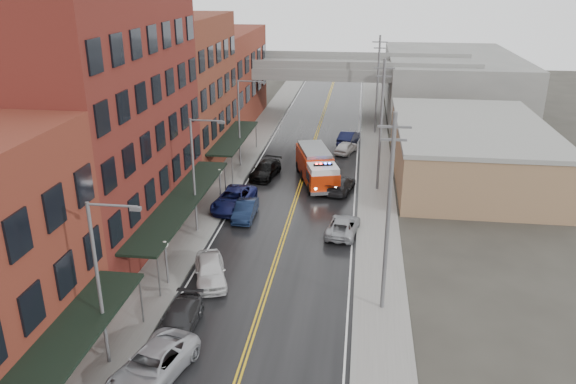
{
  "coord_description": "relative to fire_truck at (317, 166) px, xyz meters",
  "views": [
    {
      "loc": [
        5.44,
        -14.25,
        18.71
      ],
      "look_at": [
        0.1,
        25.77,
        3.0
      ],
      "focal_mm": 35.0,
      "sensor_mm": 36.0,
      "label": 1
    }
  ],
  "objects": [
    {
      "name": "brick_building_far",
      "position": [
        -14.76,
        21.78,
        4.32
      ],
      "size": [
        9.0,
        20.0,
        12.0
      ],
      "primitive_type": "cube",
      "color": "maroon",
      "rests_on": "ground"
    },
    {
      "name": "parked_car_left_7",
      "position": [
        -5.12,
        1.01,
        -0.94
      ],
      "size": [
        2.92,
        5.39,
        1.48
      ],
      "primitive_type": "imported",
      "rotation": [
        0.0,
        0.0,
        -0.17
      ],
      "color": "black",
      "rests_on": "ground"
    },
    {
      "name": "awning_2",
      "position": [
        -8.95,
        4.28,
        1.3
      ],
      "size": [
        2.6,
        13.0,
        3.09
      ],
      "color": "black",
      "rests_on": "ground"
    },
    {
      "name": "street_lamp_2",
      "position": [
        -8.01,
        3.78,
        3.5
      ],
      "size": [
        2.64,
        0.22,
        9.0
      ],
      "color": "#59595B",
      "rests_on": "ground"
    },
    {
      "name": "parked_car_right_2",
      "position": [
        2.43,
        9.98,
        -0.99
      ],
      "size": [
        2.79,
        4.35,
        1.38
      ],
      "primitive_type": "imported",
      "rotation": [
        0.0,
        0.0,
        2.83
      ],
      "color": "silver",
      "rests_on": "ground"
    },
    {
      "name": "globe_lamp_1",
      "position": [
        -7.86,
        -20.22,
        0.63
      ],
      "size": [
        0.44,
        0.44,
        3.12
      ],
      "color": "#59595B",
      "rests_on": "ground"
    },
    {
      "name": "street_lamp_1",
      "position": [
        -8.01,
        -12.22,
        3.5
      ],
      "size": [
        2.64,
        0.22,
        9.0
      ],
      "color": "#59595B",
      "rests_on": "ground"
    },
    {
      "name": "sidewalk_right",
      "position": [
        5.84,
        -6.22,
        -1.61
      ],
      "size": [
        3.0,
        160.0,
        0.15
      ],
      "primitive_type": "cube",
      "color": "slate",
      "rests_on": "ground"
    },
    {
      "name": "globe_lamp_2",
      "position": [
        -7.86,
        -6.22,
        0.63
      ],
      "size": [
        0.44,
        0.44,
        3.12
      ],
      "color": "#59595B",
      "rests_on": "ground"
    },
    {
      "name": "utility_pole_2",
      "position": [
        5.74,
        18.78,
        4.62
      ],
      "size": [
        1.8,
        0.24,
        12.0
      ],
      "color": "#59595B",
      "rests_on": "ground"
    },
    {
      "name": "curb_left",
      "position": [
        -7.11,
        -6.22,
        -1.61
      ],
      "size": [
        0.3,
        160.0,
        0.15
      ],
      "primitive_type": "cube",
      "color": "gray",
      "rests_on": "ground"
    },
    {
      "name": "awning_0",
      "position": [
        -8.95,
        -32.22,
        1.3
      ],
      "size": [
        2.6,
        16.0,
        3.09
      ],
      "color": "black",
      "rests_on": "ground"
    },
    {
      "name": "curb_right",
      "position": [
        4.19,
        -6.22,
        -1.61
      ],
      "size": [
        0.3,
        160.0,
        0.15
      ],
      "primitive_type": "cube",
      "color": "gray",
      "rests_on": "ground"
    },
    {
      "name": "street_lamp_0",
      "position": [
        -8.01,
        -28.22,
        3.5
      ],
      "size": [
        2.64,
        0.22,
        9.0
      ],
      "color": "#59595B",
      "rests_on": "ground"
    },
    {
      "name": "parked_car_left_3",
      "position": [
        -5.55,
        -24.88,
        -1.0
      ],
      "size": [
        1.97,
        4.73,
        1.36
      ],
      "primitive_type": "imported",
      "rotation": [
        0.0,
        0.0,
        0.01
      ],
      "color": "#252528",
      "rests_on": "ground"
    },
    {
      "name": "overpass",
      "position": [
        -1.46,
        25.78,
        4.3
      ],
      "size": [
        40.0,
        10.0,
        7.5
      ],
      "color": "slate",
      "rests_on": "ground"
    },
    {
      "name": "utility_pole_0",
      "position": [
        5.74,
        -21.22,
        4.62
      ],
      "size": [
        1.8,
        0.24,
        12.0
      ],
      "color": "#59595B",
      "rests_on": "ground"
    },
    {
      "name": "parked_car_right_3",
      "position": [
        2.61,
        13.69,
        -0.89
      ],
      "size": [
        2.68,
        5.04,
        1.58
      ],
      "primitive_type": "imported",
      "rotation": [
        0.0,
        0.0,
        2.92
      ],
      "color": "black",
      "rests_on": "ground"
    },
    {
      "name": "road",
      "position": [
        -1.46,
        -6.22,
        -1.67
      ],
      "size": [
        11.0,
        160.0,
        0.02
      ],
      "primitive_type": "cube",
      "color": "black",
      "rests_on": "ground"
    },
    {
      "name": "tan_building",
      "position": [
        14.54,
        3.78,
        0.82
      ],
      "size": [
        14.0,
        22.0,
        5.0
      ],
      "primitive_type": "cube",
      "color": "#936E4F",
      "rests_on": "ground"
    },
    {
      "name": "brick_building_b",
      "position": [
        -14.76,
        -13.22,
        7.32
      ],
      "size": [
        9.0,
        20.0,
        18.0
      ],
      "primitive_type": "cube",
      "color": "#5B2018",
      "rests_on": "ground"
    },
    {
      "name": "parked_car_right_1",
      "position": [
        2.41,
        -2.02,
        -0.99
      ],
      "size": [
        2.93,
        5.11,
        1.39
      ],
      "primitive_type": "imported",
      "rotation": [
        0.0,
        0.0,
        2.93
      ],
      "color": "#232325",
      "rests_on": "ground"
    },
    {
      "name": "parked_car_right_0",
      "position": [
        2.98,
        -11.08,
        -1.02
      ],
      "size": [
        2.84,
        5.02,
        1.32
      ],
      "primitive_type": "imported",
      "rotation": [
        0.0,
        0.0,
        3.0
      ],
      "color": "#919498",
      "rests_on": "ground"
    },
    {
      "name": "utility_pole_1",
      "position": [
        5.74,
        -1.22,
        4.62
      ],
      "size": [
        1.8,
        0.24,
        12.0
      ],
      "color": "#59595B",
      "rests_on": "ground"
    },
    {
      "name": "right_far_block",
      "position": [
        16.54,
        33.78,
        2.32
      ],
      "size": [
        18.0,
        30.0,
        8.0
      ],
      "primitive_type": "cube",
      "color": "slate",
      "rests_on": "ground"
    },
    {
      "name": "parked_car_left_4",
      "position": [
        -5.26,
        -19.42,
        -0.87
      ],
      "size": [
        3.32,
        5.14,
        1.63
      ],
      "primitive_type": "imported",
      "rotation": [
        0.0,
        0.0,
        0.32
      ],
      "color": "silver",
      "rests_on": "ground"
    },
    {
      "name": "fire_truck",
      "position": [
        0.0,
        0.0,
        0.0
      ],
      "size": [
        5.16,
        8.93,
        3.11
      ],
      "rotation": [
        0.0,
        0.0,
        0.28
      ],
      "color": "#B52708",
      "rests_on": "ground"
    },
    {
      "name": "parked_car_left_2",
      "position": [
        -5.61,
        -29.0,
        -0.9
      ],
      "size": [
        3.87,
        6.08,
        1.56
      ],
      "primitive_type": "imported",
      "rotation": [
        0.0,
        0.0,
        -0.24
      ],
      "color": "#A2A4AA",
      "rests_on": "ground"
    },
    {
      "name": "awning_1",
      "position": [
        -8.95,
        -13.22,
        1.31
      ],
      "size": [
        2.6,
        18.0,
        3.09
      ],
      "color": "black",
      "rests_on": "ground"
    },
    {
      "name": "parked_car_left_6",
      "position": [
        -6.46,
        -7.19,
        -0.86
      ],
      "size": [
        3.32,
        6.17,
        1.65
      ],
      "primitive_type": "imported",
      "rotation": [
        0.0,
        0.0,
        -0.1
      ],
      "color": "#151A50",
      "rests_on": "ground"
    },
    {
      "name": "brick_building_c",
      "position": [
        -14.76,
        4.28,
        5.82
      ],
      "size": [
        9.0,
        15.0,
        15.0
      ],
      "primitive_type": "cube",
      "color": "brown",
      "rests_on": "ground"
    },
    {
      "name": "parked_car_left_5",
      "position": [
        -5.06,
        -9.13,
        -0.96
      ],
      "size": [
        1.55,
        4.38,
        1.44
      ],
      "primitive_type": "imported",
      "rotation": [
        0.0,
        0.0,
        0.01
      ],
      "color": "#0E1932",
      "rests_on": "ground"
    },
    {
      "name": "sidewalk_left",
      "position": [
        -8.76,
        -6.22,
        -1.61
      ],
      "size": [
        3.0,
        160.0,
        0.15
      ],
      "primitive_type": "cube",
      "color": "slate",
      "rests_on": "ground"
    }
  ]
}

